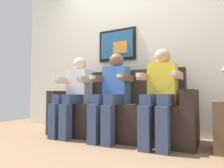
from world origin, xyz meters
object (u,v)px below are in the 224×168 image
person_on_left (74,92)px  person_on_right (160,91)px  person_in_middle (112,91)px  couch (118,114)px

person_on_left → person_on_right: (1.21, 0.00, 0.00)m
person_on_left → person_on_right: 1.21m
person_on_right → person_in_middle: bearing=180.0°
person_in_middle → person_on_right: bearing=0.0°
person_in_middle → person_on_right: size_ratio=1.00×
couch → person_in_middle: 0.34m
person_on_left → person_in_middle: same height
couch → person_in_middle: bearing=-90.0°
person_in_middle → person_on_left: bearing=180.0°
person_in_middle → person_on_right: same height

